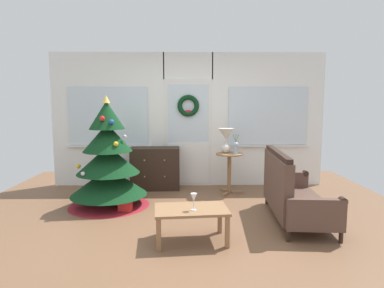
{
  "coord_description": "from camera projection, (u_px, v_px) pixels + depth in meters",
  "views": [
    {
      "loc": [
        -0.02,
        -4.35,
        1.61
      ],
      "look_at": [
        0.05,
        0.55,
        1.0
      ],
      "focal_mm": 31.23,
      "sensor_mm": 36.0,
      "label": 1
    }
  ],
  "objects": [
    {
      "name": "side_table",
      "position": [
        229.0,
        165.0,
        5.9
      ],
      "size": [
        0.5,
        0.48,
        0.72
      ],
      "color": "#8E6642",
      "rests_on": "ground"
    },
    {
      "name": "christmas_tree",
      "position": [
        108.0,
        165.0,
        5.17
      ],
      "size": [
        1.25,
        1.25,
        1.72
      ],
      "color": "#4C331E",
      "rests_on": "ground"
    },
    {
      "name": "wine_glass",
      "position": [
        194.0,
        198.0,
        3.77
      ],
      "size": [
        0.08,
        0.08,
        0.2
      ],
      "color": "silver",
      "rests_on": "coffee_table"
    },
    {
      "name": "table_lamp",
      "position": [
        226.0,
        137.0,
        5.88
      ],
      "size": [
        0.28,
        0.28,
        0.44
      ],
      "color": "silver",
      "rests_on": "side_table"
    },
    {
      "name": "coffee_table",
      "position": [
        191.0,
        213.0,
        3.86
      ],
      "size": [
        0.89,
        0.6,
        0.4
      ],
      "color": "#8E6642",
      "rests_on": "ground"
    },
    {
      "name": "gift_box",
      "position": [
        125.0,
        205.0,
        4.96
      ],
      "size": [
        0.2,
        0.18,
        0.2
      ],
      "primitive_type": "cube",
      "color": "red",
      "rests_on": "ground"
    },
    {
      "name": "dresser_cabinet",
      "position": [
        155.0,
        168.0,
        6.23
      ],
      "size": [
        0.91,
        0.46,
        0.78
      ],
      "color": "black",
      "rests_on": "ground"
    },
    {
      "name": "ground_plane",
      "position": [
        189.0,
        222.0,
        4.51
      ],
      "size": [
        6.76,
        6.76,
        0.0
      ],
      "primitive_type": "plane",
      "color": "brown"
    },
    {
      "name": "settee_sofa",
      "position": [
        291.0,
        193.0,
        4.56
      ],
      "size": [
        0.81,
        1.63,
        0.96
      ],
      "color": "black",
      "rests_on": "ground"
    },
    {
      "name": "back_wall_with_door",
      "position": [
        188.0,
        120.0,
        6.42
      ],
      "size": [
        5.2,
        0.19,
        2.55
      ],
      "color": "white",
      "rests_on": "ground"
    },
    {
      "name": "flower_vase",
      "position": [
        236.0,
        147.0,
        5.8
      ],
      "size": [
        0.11,
        0.1,
        0.35
      ],
      "color": "#99ADBC",
      "rests_on": "side_table"
    }
  ]
}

